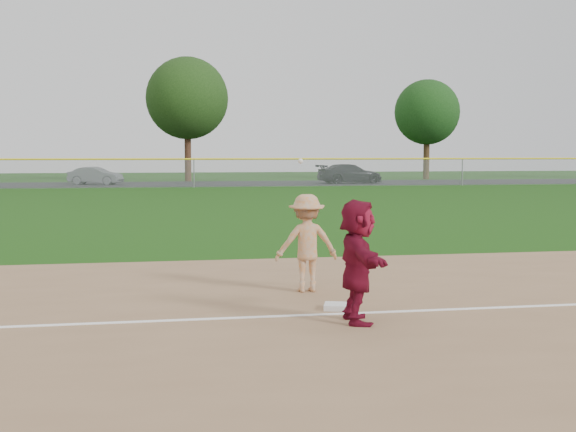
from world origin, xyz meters
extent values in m
plane|color=#17430C|center=(0.00, 0.00, 0.00)|extent=(160.00, 160.00, 0.00)
cube|color=white|center=(0.00, -0.80, 0.03)|extent=(60.00, 0.10, 0.01)
cube|color=black|center=(0.00, 46.00, 0.01)|extent=(120.00, 10.00, 0.01)
cube|color=silver|center=(0.42, -0.45, 0.06)|extent=(0.46, 0.46, 0.08)
imported|color=maroon|center=(0.50, -1.34, 0.90)|extent=(0.63, 1.66, 1.75)
imported|color=slate|center=(-7.26, 46.07, 0.68)|extent=(4.32, 2.56, 1.35)
imported|color=black|center=(12.58, 44.79, 0.78)|extent=(5.55, 2.93, 1.53)
imported|color=#A3A3A6|center=(0.25, 1.06, 0.87)|extent=(1.10, 0.64, 1.69)
sphere|color=silver|center=(0.01, 0.40, 2.29)|extent=(0.08, 0.08, 0.08)
plane|color=#999EA0|center=(0.00, 40.00, 1.00)|extent=(110.00, 0.00, 110.00)
cylinder|color=yellow|center=(0.00, 40.00, 2.00)|extent=(110.00, 0.12, 0.12)
cylinder|color=gray|center=(0.00, 40.00, 1.00)|extent=(0.08, 0.08, 2.00)
cylinder|color=gray|center=(20.00, 40.00, 1.00)|extent=(0.08, 0.08, 2.00)
cylinder|color=#3C2316|center=(0.00, 51.50, 2.05)|extent=(0.56, 0.56, 4.10)
sphere|color=#18330F|center=(0.00, 51.50, 7.08)|extent=(7.00, 7.00, 7.00)
cylinder|color=#3A2815|center=(22.00, 52.80, 1.82)|extent=(0.56, 0.56, 3.64)
sphere|color=#133710|center=(22.00, 52.80, 6.19)|extent=(6.00, 6.00, 6.00)
camera|label=1|loc=(-2.20, -11.11, 2.42)|focal=45.00mm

